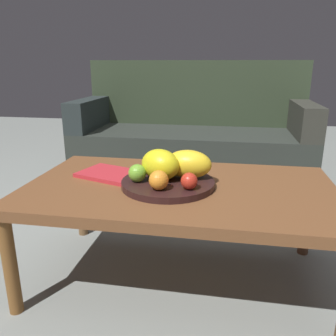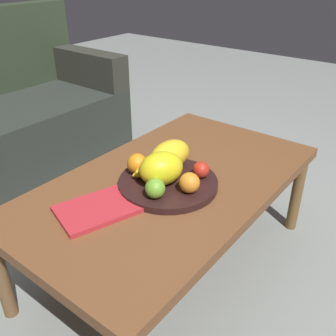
{
  "view_description": "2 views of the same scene",
  "coord_description": "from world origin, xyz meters",
  "px_view_note": "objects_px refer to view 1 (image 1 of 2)",
  "views": [
    {
      "loc": [
        0.18,
        -1.26,
        0.88
      ],
      "look_at": [
        -0.04,
        -0.02,
        0.5
      ],
      "focal_mm": 36.78,
      "sensor_mm": 36.0,
      "label": 1
    },
    {
      "loc": [
        -0.96,
        -0.74,
        1.15
      ],
      "look_at": [
        -0.04,
        -0.02,
        0.5
      ],
      "focal_mm": 40.43,
      "sensor_mm": 36.0,
      "label": 2
    }
  ],
  "objects_px": {
    "orange_front": "(167,162)",
    "orange_left": "(159,180)",
    "coffee_table": "(179,195)",
    "fruit_bowl": "(168,183)",
    "magazine": "(110,174)",
    "couch": "(192,141)",
    "melon_smaller_beside": "(188,164)",
    "banana_bunch": "(167,168)",
    "melon_large_front": "(160,165)",
    "apple_left": "(137,173)",
    "apple_front": "(189,181)"
  },
  "relations": [
    {
      "from": "orange_front",
      "to": "orange_left",
      "type": "xyz_separation_m",
      "value": [
        0.01,
        -0.23,
        -0.0
      ]
    },
    {
      "from": "orange_front",
      "to": "coffee_table",
      "type": "bearing_deg",
      "value": -55.99
    },
    {
      "from": "orange_front",
      "to": "fruit_bowl",
      "type": "bearing_deg",
      "value": -77.85
    },
    {
      "from": "magazine",
      "to": "couch",
      "type": "bearing_deg",
      "value": 98.56
    },
    {
      "from": "melon_smaller_beside",
      "to": "banana_bunch",
      "type": "xyz_separation_m",
      "value": [
        -0.09,
        0.02,
        -0.02
      ]
    },
    {
      "from": "melon_large_front",
      "to": "banana_bunch",
      "type": "bearing_deg",
      "value": 74.03
    },
    {
      "from": "melon_smaller_beside",
      "to": "orange_front",
      "type": "distance_m",
      "value": 0.13
    },
    {
      "from": "couch",
      "to": "melon_large_front",
      "type": "bearing_deg",
      "value": -89.27
    },
    {
      "from": "coffee_table",
      "to": "apple_left",
      "type": "bearing_deg",
      "value": -160.46
    },
    {
      "from": "melon_large_front",
      "to": "apple_front",
      "type": "relative_size",
      "value": 2.6
    },
    {
      "from": "coffee_table",
      "to": "couch",
      "type": "xyz_separation_m",
      "value": [
        -0.09,
        1.32,
        -0.08
      ]
    },
    {
      "from": "fruit_bowl",
      "to": "melon_smaller_beside",
      "type": "bearing_deg",
      "value": 33.81
    },
    {
      "from": "melon_smaller_beside",
      "to": "apple_front",
      "type": "distance_m",
      "value": 0.13
    },
    {
      "from": "apple_front",
      "to": "magazine",
      "type": "xyz_separation_m",
      "value": [
        -0.36,
        0.17,
        -0.05
      ]
    },
    {
      "from": "couch",
      "to": "banana_bunch",
      "type": "height_order",
      "value": "couch"
    },
    {
      "from": "coffee_table",
      "to": "banana_bunch",
      "type": "bearing_deg",
      "value": 141.95
    },
    {
      "from": "apple_left",
      "to": "apple_front",
      "type": "bearing_deg",
      "value": -12.99
    },
    {
      "from": "fruit_bowl",
      "to": "magazine",
      "type": "distance_m",
      "value": 0.28
    },
    {
      "from": "fruit_bowl",
      "to": "melon_large_front",
      "type": "height_order",
      "value": "melon_large_front"
    },
    {
      "from": "apple_front",
      "to": "fruit_bowl",
      "type": "bearing_deg",
      "value": 138.44
    },
    {
      "from": "melon_large_front",
      "to": "banana_bunch",
      "type": "xyz_separation_m",
      "value": [
        0.02,
        0.06,
        -0.03
      ]
    },
    {
      "from": "coffee_table",
      "to": "melon_large_front",
      "type": "relative_size",
      "value": 7.57
    },
    {
      "from": "orange_front",
      "to": "orange_left",
      "type": "distance_m",
      "value": 0.23
    },
    {
      "from": "banana_bunch",
      "to": "apple_front",
      "type": "bearing_deg",
      "value": -54.32
    },
    {
      "from": "coffee_table",
      "to": "orange_front",
      "type": "bearing_deg",
      "value": 124.01
    },
    {
      "from": "melon_large_front",
      "to": "orange_left",
      "type": "xyz_separation_m",
      "value": [
        0.02,
        -0.11,
        -0.02
      ]
    },
    {
      "from": "couch",
      "to": "fruit_bowl",
      "type": "relative_size",
      "value": 4.72
    },
    {
      "from": "fruit_bowl",
      "to": "apple_front",
      "type": "relative_size",
      "value": 5.89
    },
    {
      "from": "banana_bunch",
      "to": "fruit_bowl",
      "type": "bearing_deg",
      "value": -77.95
    },
    {
      "from": "fruit_bowl",
      "to": "melon_smaller_beside",
      "type": "xyz_separation_m",
      "value": [
        0.07,
        0.05,
        0.07
      ]
    },
    {
      "from": "melon_large_front",
      "to": "apple_left",
      "type": "distance_m",
      "value": 0.09
    },
    {
      "from": "melon_smaller_beside",
      "to": "coffee_table",
      "type": "bearing_deg",
      "value": -137.98
    },
    {
      "from": "fruit_bowl",
      "to": "banana_bunch",
      "type": "relative_size",
      "value": 2.37
    },
    {
      "from": "couch",
      "to": "apple_left",
      "type": "xyz_separation_m",
      "value": [
        -0.06,
        -1.37,
        0.18
      ]
    },
    {
      "from": "orange_left",
      "to": "apple_front",
      "type": "bearing_deg",
      "value": 12.56
    },
    {
      "from": "fruit_bowl",
      "to": "melon_smaller_beside",
      "type": "relative_size",
      "value": 1.97
    },
    {
      "from": "orange_left",
      "to": "apple_front",
      "type": "xyz_separation_m",
      "value": [
        0.11,
        0.02,
        -0.01
      ]
    },
    {
      "from": "melon_large_front",
      "to": "coffee_table",
      "type": "bearing_deg",
      "value": 11.94
    },
    {
      "from": "melon_large_front",
      "to": "banana_bunch",
      "type": "height_order",
      "value": "melon_large_front"
    },
    {
      "from": "fruit_bowl",
      "to": "apple_left",
      "type": "height_order",
      "value": "apple_left"
    },
    {
      "from": "fruit_bowl",
      "to": "magazine",
      "type": "xyz_separation_m",
      "value": [
        -0.27,
        0.09,
        -0.0
      ]
    },
    {
      "from": "orange_left",
      "to": "apple_front",
      "type": "height_order",
      "value": "orange_left"
    },
    {
      "from": "coffee_table",
      "to": "fruit_bowl",
      "type": "bearing_deg",
      "value": -153.26
    },
    {
      "from": "melon_large_front",
      "to": "apple_left",
      "type": "bearing_deg",
      "value": -154.18
    },
    {
      "from": "couch",
      "to": "melon_large_front",
      "type": "height_order",
      "value": "couch"
    },
    {
      "from": "fruit_bowl",
      "to": "orange_left",
      "type": "height_order",
      "value": "orange_left"
    },
    {
      "from": "melon_large_front",
      "to": "orange_front",
      "type": "height_order",
      "value": "melon_large_front"
    },
    {
      "from": "couch",
      "to": "banana_bunch",
      "type": "distance_m",
      "value": 1.29
    },
    {
      "from": "melon_large_front",
      "to": "apple_front",
      "type": "xyz_separation_m",
      "value": [
        0.12,
        -0.09,
        -0.03
      ]
    },
    {
      "from": "fruit_bowl",
      "to": "apple_left",
      "type": "distance_m",
      "value": 0.13
    }
  ]
}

